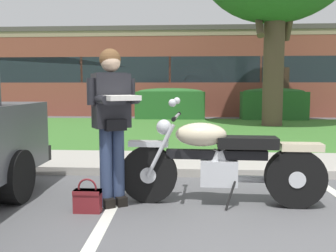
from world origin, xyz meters
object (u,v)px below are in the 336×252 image
Objects in this scene: brick_building at (175,75)px; hedge_left at (170,103)px; rider_person at (112,114)px; hedge_center_left at (274,104)px; motorcycle at (229,162)px; handbag at (87,199)px.

hedge_left is at bearing -88.94° from brick_building.
hedge_left is 6.28m from brick_building.
rider_person reaches higher than hedge_center_left.
motorcycle is 1.56m from handbag.
handbag is 0.15× the size of hedge_center_left.
rider_person is 16.70m from brick_building.
brick_building is at bearing 94.77° from motorcycle.
hedge_center_left is at bearing 0.00° from hedge_left.
brick_building reaches higher than handbag.
handbag is (-1.48, -0.36, -0.34)m from motorcycle.
handbag is at bearing -130.59° from rider_person.
hedge_center_left reaches higher than motorcycle.
motorcycle is 0.92× the size of hedge_center_left.
handbag is at bearing -111.11° from hedge_center_left.
hedge_left is (0.22, 10.78, 0.51)m from handbag.
motorcycle is 6.23× the size of handbag.
motorcycle is 1.32× the size of rider_person.
motorcycle is 16.69m from brick_building.
handbag is at bearing -166.35° from motorcycle.
hedge_left is 1.09× the size of hedge_center_left.
handbag is at bearing -90.35° from brick_building.
brick_building is (-1.38, 16.57, 1.46)m from motorcycle.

